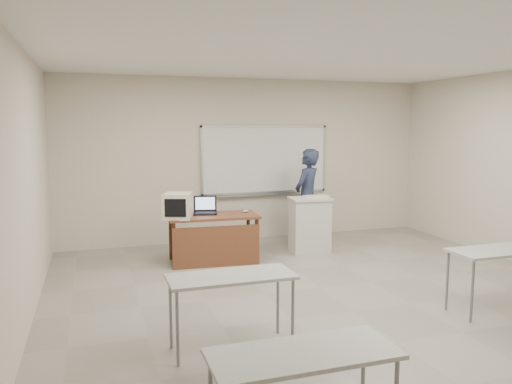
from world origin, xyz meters
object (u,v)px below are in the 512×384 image
object	(u,v)px
podium	(310,225)
instructor_desk	(215,229)
crt_monitor	(178,206)
laptop	(204,210)
presenter	(307,196)
keyboard	(316,196)
mouse	(245,211)
whiteboard	(265,161)

from	to	relation	value
podium	instructor_desk	bearing A→B (deg)	-167.40
crt_monitor	laptop	distance (m)	0.53
podium	presenter	xyz separation A→B (m)	(0.22, 0.60, 0.40)
presenter	keyboard	bearing A→B (deg)	43.58
mouse	presenter	world-z (taller)	presenter
podium	presenter	distance (m)	0.75
podium	crt_monitor	bearing A→B (deg)	-169.78
whiteboard	presenter	size ratio (longest dim) A/B	1.44
whiteboard	mouse	distance (m)	1.69
whiteboard	presenter	bearing A→B (deg)	-49.95
instructor_desk	mouse	distance (m)	0.62
presenter	whiteboard	bearing A→B (deg)	-89.13
instructor_desk	laptop	xyz separation A→B (m)	(-0.10, 0.27, 0.27)
instructor_desk	podium	world-z (taller)	podium
mouse	keyboard	distance (m)	1.32
podium	presenter	size ratio (longest dim) A/B	0.54
whiteboard	crt_monitor	bearing A→B (deg)	-142.57
mouse	keyboard	size ratio (longest dim) A/B	0.25
podium	keyboard	xyz separation A→B (m)	(0.15, 0.08, 0.48)
podium	crt_monitor	xyz separation A→B (m)	(-2.25, -0.17, 0.47)
keyboard	whiteboard	bearing A→B (deg)	112.62
instructor_desk	podium	bearing A→B (deg)	10.72
keyboard	laptop	bearing A→B (deg)	-179.96
laptop	instructor_desk	bearing A→B (deg)	-56.93
mouse	crt_monitor	bearing A→B (deg)	-153.82
crt_monitor	keyboard	distance (m)	2.41
crt_monitor	laptop	bearing A→B (deg)	47.23
whiteboard	laptop	world-z (taller)	whiteboard
podium	crt_monitor	world-z (taller)	crt_monitor
laptop	mouse	xyz separation A→B (m)	(0.65, -0.11, -0.04)
mouse	whiteboard	bearing A→B (deg)	78.31
crt_monitor	laptop	world-z (taller)	crt_monitor
laptop	presenter	bearing A→B (deg)	27.43
keyboard	mouse	bearing A→B (deg)	-175.04
instructor_desk	laptop	bearing A→B (deg)	114.37
whiteboard	presenter	xyz separation A→B (m)	(0.57, -0.68, -0.62)
podium	mouse	world-z (taller)	podium
whiteboard	laptop	bearing A→B (deg)	-140.04
whiteboard	podium	distance (m)	1.67
whiteboard	laptop	xyz separation A→B (m)	(-1.44, -1.21, -0.67)
laptop	crt_monitor	bearing A→B (deg)	-139.22
instructor_desk	keyboard	size ratio (longest dim) A/B	3.22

